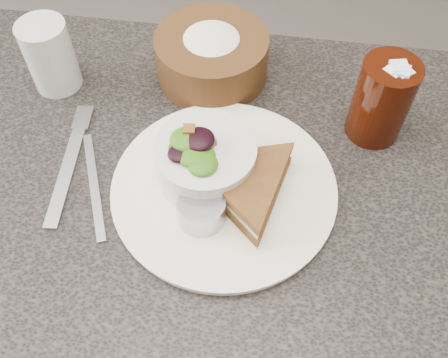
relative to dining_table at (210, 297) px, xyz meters
name	(u,v)px	position (x,y,z in m)	size (l,w,h in m)	color
floor	(213,351)	(0.00, 0.00, -0.38)	(6.00, 6.00, 0.00)	#42403E
dining_table	(210,297)	(0.00, 0.00, 0.00)	(1.00, 0.70, 0.75)	black
dinner_plate	(224,189)	(0.03, 0.01, 0.38)	(0.30, 0.30, 0.01)	white
sandwich	(246,184)	(0.06, 0.00, 0.41)	(0.17, 0.17, 0.05)	brown
salad_bowl	(205,155)	(0.00, 0.03, 0.43)	(0.14, 0.14, 0.08)	silver
dressing_ramekin	(201,210)	(0.01, -0.04, 0.41)	(0.06, 0.06, 0.04)	#A3A7B2
orange_wedge	(232,131)	(0.03, 0.10, 0.40)	(0.06, 0.06, 0.02)	orange
fork	(68,169)	(-0.20, 0.01, 0.38)	(0.02, 0.19, 0.01)	#AEB0B8
knife	(94,185)	(-0.15, -0.01, 0.38)	(0.01, 0.18, 0.00)	#979AA3
bread_basket	(212,50)	(-0.03, 0.24, 0.43)	(0.18, 0.18, 0.10)	#452E16
cola_glass	(383,97)	(0.23, 0.15, 0.44)	(0.08, 0.08, 0.14)	black
water_glass	(50,56)	(-0.27, 0.18, 0.43)	(0.07, 0.07, 0.11)	silver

